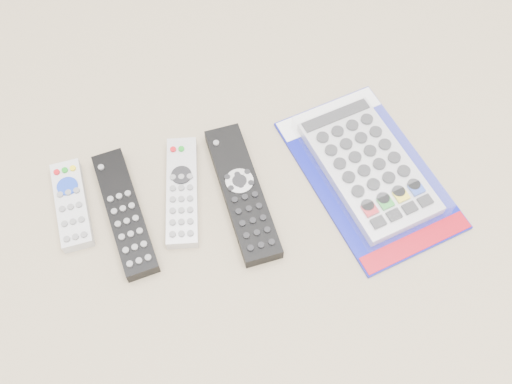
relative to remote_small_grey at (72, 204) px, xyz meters
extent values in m
plane|color=tan|center=(0.22, -0.05, -0.01)|extent=(5.00, 5.00, 0.00)
cube|color=#BDBDC0|center=(0.00, 0.00, 0.00)|extent=(0.05, 0.14, 0.02)
cylinder|color=#1939BE|center=(0.00, 0.03, 0.01)|extent=(0.03, 0.03, 0.00)
cube|color=black|center=(0.07, -0.03, 0.00)|extent=(0.07, 0.21, 0.02)
cube|color=silver|center=(0.16, -0.02, 0.00)|extent=(0.08, 0.18, 0.02)
cylinder|color=black|center=(0.16, 0.00, 0.01)|extent=(0.03, 0.03, 0.00)
cube|color=black|center=(0.24, -0.04, 0.00)|extent=(0.06, 0.23, 0.02)
cylinder|color=silver|center=(0.24, -0.03, 0.01)|extent=(0.04, 0.04, 0.00)
cube|color=#0D1398|center=(0.43, -0.05, -0.01)|extent=(0.22, 0.31, 0.01)
cube|color=white|center=(0.41, 0.06, 0.00)|extent=(0.17, 0.07, 0.00)
cube|color=#A50B1A|center=(0.46, -0.18, 0.00)|extent=(0.17, 0.06, 0.00)
cube|color=silver|center=(0.43, -0.05, 0.00)|extent=(0.16, 0.24, 0.02)
cube|color=white|center=(0.43, -0.05, 0.01)|extent=(0.18, 0.25, 0.03)
camera|label=1|loc=(0.16, -0.44, 0.72)|focal=40.00mm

